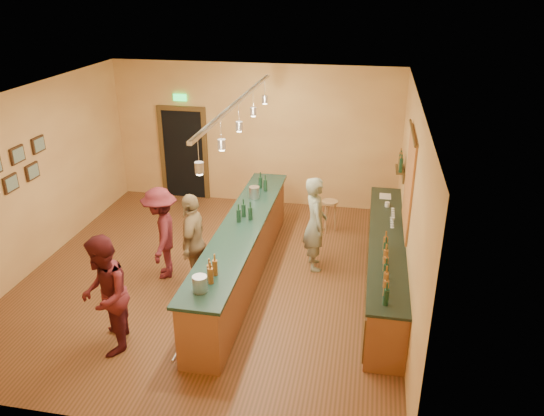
% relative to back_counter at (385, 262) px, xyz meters
% --- Properties ---
extents(floor, '(7.00, 7.00, 0.00)m').
position_rel_back_counter_xyz_m(floor, '(-2.97, -0.18, -0.49)').
color(floor, '#543418').
rests_on(floor, ground).
extents(ceiling, '(6.50, 7.00, 0.02)m').
position_rel_back_counter_xyz_m(ceiling, '(-2.97, -0.18, 2.71)').
color(ceiling, silver).
rests_on(ceiling, wall_back).
extents(wall_back, '(6.50, 0.02, 3.20)m').
position_rel_back_counter_xyz_m(wall_back, '(-2.97, 3.32, 1.11)').
color(wall_back, '#B97E45').
rests_on(wall_back, floor).
extents(wall_front, '(6.50, 0.02, 3.20)m').
position_rel_back_counter_xyz_m(wall_front, '(-2.97, -3.68, 1.11)').
color(wall_front, '#B97E45').
rests_on(wall_front, floor).
extents(wall_left, '(0.02, 7.00, 3.20)m').
position_rel_back_counter_xyz_m(wall_left, '(-6.22, -0.18, 1.11)').
color(wall_left, '#B97E45').
rests_on(wall_left, floor).
extents(wall_right, '(0.02, 7.00, 3.20)m').
position_rel_back_counter_xyz_m(wall_right, '(0.28, -0.18, 1.11)').
color(wall_right, '#B97E45').
rests_on(wall_right, floor).
extents(doorway, '(1.15, 0.09, 2.48)m').
position_rel_back_counter_xyz_m(doorway, '(-4.67, 3.30, 0.64)').
color(doorway, black).
rests_on(doorway, wall_back).
extents(tapestry, '(0.03, 1.40, 1.60)m').
position_rel_back_counter_xyz_m(tapestry, '(0.26, 0.22, 1.36)').
color(tapestry, '#9F391F').
rests_on(tapestry, wall_right).
extents(bottle_shelf, '(0.17, 0.55, 0.54)m').
position_rel_back_counter_xyz_m(bottle_shelf, '(0.20, 1.72, 1.18)').
color(bottle_shelf, '#432B14').
rests_on(bottle_shelf, wall_right).
extents(picture_grid, '(0.06, 2.20, 0.70)m').
position_rel_back_counter_xyz_m(picture_grid, '(-6.18, -0.93, 1.46)').
color(picture_grid, '#382111').
rests_on(picture_grid, wall_left).
extents(back_counter, '(0.60, 4.55, 1.27)m').
position_rel_back_counter_xyz_m(back_counter, '(0.00, 0.00, 0.00)').
color(back_counter, brown).
rests_on(back_counter, floor).
extents(tasting_bar, '(0.73, 5.10, 1.38)m').
position_rel_back_counter_xyz_m(tasting_bar, '(-2.43, -0.18, 0.12)').
color(tasting_bar, brown).
rests_on(tasting_bar, floor).
extents(pendant_track, '(0.11, 4.60, 0.50)m').
position_rel_back_counter_xyz_m(pendant_track, '(-2.42, -0.18, 2.50)').
color(pendant_track, silver).
rests_on(pendant_track, ceiling).
extents(bartender, '(0.58, 0.73, 1.74)m').
position_rel_back_counter_xyz_m(bartender, '(-1.25, 0.47, 0.38)').
color(bartender, gray).
rests_on(bartender, floor).
extents(customer_a, '(0.92, 1.03, 1.75)m').
position_rel_back_counter_xyz_m(customer_a, '(-3.82, -2.38, 0.39)').
color(customer_a, '#59191E').
rests_on(customer_a, floor).
extents(customer_b, '(0.49, 1.03, 1.71)m').
position_rel_back_counter_xyz_m(customer_b, '(-3.16, -0.57, 0.37)').
color(customer_b, '#997A51').
rests_on(customer_b, floor).
extents(customer_c, '(0.88, 1.19, 1.65)m').
position_rel_back_counter_xyz_m(customer_c, '(-3.82, -0.31, 0.34)').
color(customer_c, '#59191E').
rests_on(customer_c, floor).
extents(bar_stool, '(0.33, 0.33, 0.67)m').
position_rel_back_counter_xyz_m(bar_stool, '(-1.11, 2.02, 0.04)').
color(bar_stool, '#A17F48').
rests_on(bar_stool, floor).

